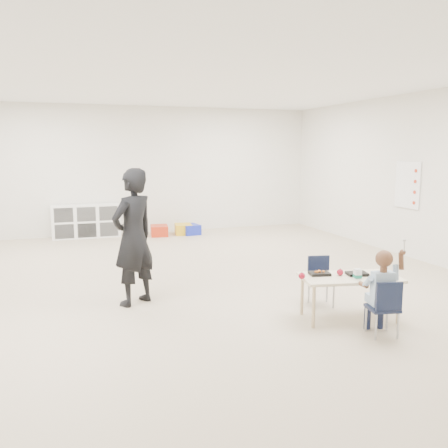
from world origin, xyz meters
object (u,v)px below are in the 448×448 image
object	(u,v)px
chair_near	(383,307)
adult	(133,237)
child	(383,291)
cubby_shelf	(86,221)
table	(349,297)

from	to	relation	value
chair_near	adult	distance (m)	2.89
child	cubby_shelf	world-z (taller)	child
adult	table	bearing A→B (deg)	114.76
child	adult	xyz separation A→B (m)	(-2.20, 1.80, 0.36)
table	adult	bearing A→B (deg)	160.35
cubby_shelf	adult	distance (m)	4.81
child	table	bearing A→B (deg)	107.19
child	adult	world-z (taller)	adult
table	adult	distance (m)	2.57
adult	cubby_shelf	bearing A→B (deg)	-120.31
cubby_shelf	adult	size ratio (longest dim) A/B	0.85
cubby_shelf	table	bearing A→B (deg)	-67.99
adult	chair_near	bearing A→B (deg)	106.54
cubby_shelf	chair_near	bearing A→B (deg)	-69.16
chair_near	cubby_shelf	size ratio (longest dim) A/B	0.42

